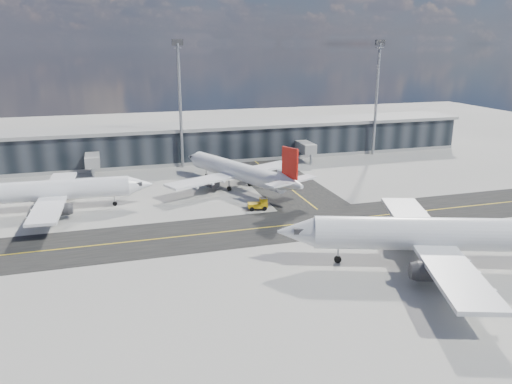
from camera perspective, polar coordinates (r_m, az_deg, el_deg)
The scene contains 9 objects.
ground at distance 73.79m, azimuth -2.84°, elevation -5.64°, with size 300.00×300.00×0.00m, color gray.
taxiway_lanes at distance 84.42m, azimuth -2.00°, elevation -2.71°, with size 180.00×63.00×0.03m.
terminal_concourse at distance 124.72m, azimuth -8.89°, elevation 5.38°, with size 152.00×19.80×8.80m.
floodlight_masts at distance 116.20m, azimuth -8.68°, elevation 10.33°, with size 102.50×0.70×28.90m.
airliner_af at distance 93.18m, azimuth -22.97°, elevation 0.10°, with size 36.26×30.89×10.75m.
airliner_redtail at distance 99.44m, azimuth -2.02°, elevation 2.37°, with size 29.29×33.94×10.54m.
airliner_near at distance 69.06m, azimuth 20.71°, elevation -4.58°, with size 41.98×36.24×12.77m.
baggage_tug at distance 87.05m, azimuth 0.40°, elevation -1.36°, with size 3.58×2.17×2.12m.
service_van at distance 116.05m, azimuth -4.57°, elevation 3.01°, with size 2.51×5.43×1.51m, color white.
Camera 1 is at (-15.85, -66.46, 27.86)m, focal length 35.00 mm.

